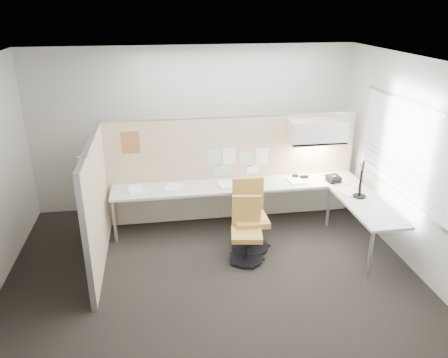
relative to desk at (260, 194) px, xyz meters
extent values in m
cube|color=black|center=(-0.93, -1.13, -0.61)|extent=(5.50, 4.50, 0.01)
cube|color=white|center=(-0.93, -1.13, 2.20)|extent=(5.50, 4.50, 0.01)
cube|color=beige|center=(-0.93, 1.12, 0.80)|extent=(5.50, 0.02, 2.80)
cube|color=beige|center=(-0.93, -3.38, 0.80)|extent=(5.50, 0.02, 2.80)
cube|color=beige|center=(1.82, -1.13, 0.80)|extent=(0.02, 4.50, 2.80)
cube|color=#A3B2BE|center=(1.79, -1.13, 0.95)|extent=(0.01, 2.80, 1.30)
cube|color=tan|center=(-0.38, 0.47, 0.27)|extent=(4.10, 0.06, 1.75)
cube|color=tan|center=(-2.43, -0.63, 0.27)|extent=(0.06, 2.20, 1.75)
cube|color=beige|center=(-0.33, 0.14, 0.11)|extent=(4.00, 0.60, 0.04)
cube|color=beige|center=(1.37, -0.89, 0.11)|extent=(0.60, 1.47, 0.04)
cube|color=beige|center=(-0.33, 0.41, -0.26)|extent=(3.90, 0.02, 0.64)
cylinder|color=#A5A8AA|center=(-2.28, -0.11, -0.26)|extent=(0.05, 0.05, 0.69)
cylinder|color=#A5A8AA|center=(1.12, -1.58, -0.26)|extent=(0.05, 0.05, 0.69)
cylinder|color=#A5A8AA|center=(1.12, -0.11, -0.26)|extent=(0.05, 0.05, 0.69)
cube|color=beige|center=(0.97, 0.26, 0.91)|extent=(0.90, 0.36, 0.38)
cube|color=#FFEABF|center=(0.97, 0.26, 0.70)|extent=(0.60, 0.06, 0.02)
cube|color=#8CBF8C|center=(-0.68, 0.44, 0.50)|extent=(0.21, 0.00, 0.28)
cube|color=white|center=(-0.43, 0.44, 0.52)|extent=(0.21, 0.00, 0.28)
cube|color=#8CBF8C|center=(-0.15, 0.44, 0.45)|extent=(0.21, 0.00, 0.28)
cube|color=white|center=(0.12, 0.44, 0.48)|extent=(0.21, 0.00, 0.28)
cube|color=#8CBF8C|center=(-0.53, 0.44, 0.28)|extent=(0.28, 0.00, 0.18)
cube|color=white|center=(-0.03, 0.44, 0.26)|extent=(0.21, 0.00, 0.14)
cube|color=orange|center=(-1.98, 0.44, 0.82)|extent=(0.28, 0.00, 0.35)
cylinder|color=black|center=(-0.41, -0.93, -0.57)|extent=(0.48, 0.48, 0.03)
cylinder|color=black|center=(-0.41, -0.93, -0.39)|extent=(0.06, 0.06, 0.37)
cube|color=#F2BB5A|center=(-0.41, -0.93, -0.18)|extent=(0.49, 0.49, 0.07)
cube|color=#F2BB5A|center=(-0.38, -0.73, 0.09)|extent=(0.41, 0.12, 0.46)
cylinder|color=black|center=(-0.29, -0.62, -0.57)|extent=(0.55, 0.55, 0.03)
cylinder|color=black|center=(-0.29, -0.62, -0.36)|extent=(0.06, 0.06, 0.42)
cube|color=#F2BB5A|center=(-0.29, -0.62, -0.12)|extent=(0.49, 0.49, 0.08)
cube|color=#F2BB5A|center=(-0.29, -0.39, 0.19)|extent=(0.46, 0.06, 0.53)
cylinder|color=black|center=(1.37, -0.61, 0.14)|extent=(0.20, 0.20, 0.02)
cylinder|color=black|center=(1.37, -0.61, 0.23)|extent=(0.04, 0.04, 0.18)
cube|color=black|center=(1.37, -0.61, 0.47)|extent=(0.26, 0.42, 0.31)
cube|color=black|center=(1.37, -0.61, 0.47)|extent=(0.22, 0.37, 0.27)
cube|color=black|center=(1.21, 0.01, 0.18)|extent=(0.23, 0.23, 0.12)
cylinder|color=black|center=(1.12, 0.03, 0.21)|extent=(0.07, 0.17, 0.04)
cube|color=black|center=(0.79, 0.23, 0.15)|extent=(0.14, 0.05, 0.05)
cube|color=black|center=(0.65, 0.27, 0.16)|extent=(0.12, 0.10, 0.06)
cube|color=silver|center=(-2.43, -1.18, 1.17)|extent=(0.14, 0.02, 0.02)
cylinder|color=silver|center=(-2.50, -1.18, 1.09)|extent=(0.02, 0.02, 0.14)
cube|color=#AD7F4C|center=(-2.50, -1.18, 0.96)|extent=(0.02, 0.40, 0.12)
cube|color=#AD7F4C|center=(-2.53, -1.15, 0.92)|extent=(0.02, 0.40, 0.12)
cube|color=gray|center=(-2.51, -1.23, 0.38)|extent=(0.01, 0.07, 1.01)
cube|color=white|center=(-1.95, 0.18, 0.15)|extent=(0.28, 0.33, 0.04)
cube|color=white|center=(-1.37, 0.16, 0.14)|extent=(0.30, 0.35, 0.02)
cube|color=white|center=(-0.53, 0.10, 0.15)|extent=(0.27, 0.33, 0.04)
cube|color=white|center=(0.61, 0.12, 0.14)|extent=(0.26, 0.33, 0.02)
cube|color=white|center=(1.27, -0.45, 0.14)|extent=(0.30, 0.35, 0.02)
camera|label=1|loc=(-1.56, -6.16, 2.85)|focal=35.00mm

